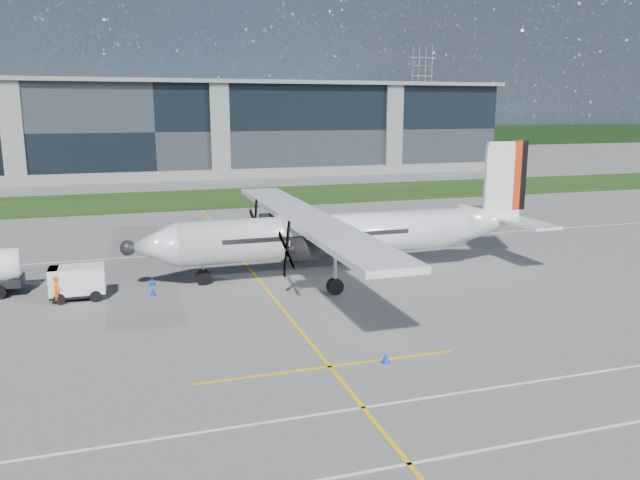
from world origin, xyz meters
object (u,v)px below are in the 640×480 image
Objects in this scene: ground_crew_person at (58,288)px; safety_cone_nose_stbd at (152,282)px; safety_cone_nose_port at (153,292)px; safety_cone_fwd at (101,291)px; pylon_east at (421,96)px; baggage_tug at (78,283)px; safety_cone_stbdwing at (267,231)px; turboprop_aircraft at (343,210)px; safety_cone_portwing at (386,357)px.

safety_cone_nose_stbd is at bearing -34.55° from ground_crew_person.
safety_cone_nose_port is 3.17m from safety_cone_fwd.
pylon_east reaches higher than ground_crew_person.
safety_cone_stbdwing is (15.09, 16.02, -0.74)m from baggage_tug.
baggage_tug is 1.69× the size of ground_crew_person.
pylon_east is 60.00× the size of safety_cone_nose_port.
safety_cone_stbdwing is (10.77, 14.34, 0.00)m from safety_cone_nose_stbd.
pylon_east reaches higher than turboprop_aircraft.
pylon_east is 168.75m from safety_cone_nose_port.
safety_cone_nose_port is (-12.68, -1.47, -4.17)m from turboprop_aircraft.
turboprop_aircraft is at bearing 6.61° from safety_cone_nose_port.
pylon_east is 60.00× the size of safety_cone_stbdwing.
safety_cone_nose_port is (-88.83, -142.71, -14.75)m from pylon_east.
ground_crew_person is 3.92× the size of safety_cone_nose_port.
ground_crew_person is at bearing -140.06° from baggage_tug.
pylon_east is 60.00× the size of safety_cone_portwing.
ground_crew_person is 5.33m from safety_cone_nose_port.
safety_cone_fwd is (1.24, 0.33, -0.74)m from baggage_tug.
safety_cone_portwing is at bearing -49.70° from safety_cone_fwd.
pylon_east is at bearing 63.05° from safety_cone_portwing.
safety_cone_portwing is (14.64, -13.40, -0.73)m from ground_crew_person.
safety_cone_nose_stbd is (5.35, 2.54, -0.73)m from ground_crew_person.
pylon_east reaches higher than baggage_tug.
turboprop_aircraft reaches higher than safety_cone_nose_port.
safety_cone_fwd is at bearing 130.30° from safety_cone_portwing.
safety_cone_nose_stbd is 1.00× the size of safety_cone_fwd.
baggage_tug is at bearing -158.82° from safety_cone_nose_stbd.
safety_cone_nose_stbd is at bearing 176.02° from turboprop_aircraft.
safety_cone_fwd is 20.93m from safety_cone_stbdwing.
safety_cone_fwd is (-91.84, -141.71, -14.75)m from pylon_east.
pylon_east is at bearing 57.05° from safety_cone_fwd.
safety_cone_nose_port and safety_cone_portwing have the same top height.
ground_crew_person is at bearing -123.37° from pylon_east.
pylon_east is 148.93m from safety_cone_stbdwing.
safety_cone_fwd is at bearing -131.44° from safety_cone_stbdwing.
safety_cone_nose_port is (5.28, 0.19, -0.73)m from ground_crew_person.
pylon_east reaches higher than safety_cone_fwd.
safety_cone_fwd is (-3.08, -1.35, 0.00)m from safety_cone_nose_stbd.
safety_cone_nose_port is (4.25, -0.67, -0.74)m from baggage_tug.
safety_cone_nose_stbd and safety_cone_fwd have the same top height.
turboprop_aircraft is 8.92× the size of baggage_tug.
ground_crew_person is at bearing -154.63° from safety_cone_nose_stbd.
safety_cone_fwd is at bearing 161.60° from safety_cone_nose_port.
ground_crew_person reaches higher than safety_cone_nose_port.
turboprop_aircraft reaches higher than safety_cone_stbdwing.
baggage_tug is at bearing -133.29° from safety_cone_stbdwing.
safety_cone_portwing is (9.36, -13.59, 0.00)m from safety_cone_nose_port.
pylon_east is 60.00× the size of safety_cone_nose_stbd.
turboprop_aircraft is 15.97m from safety_cone_portwing.
safety_cone_nose_stbd is at bearing -126.91° from safety_cone_stbdwing.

